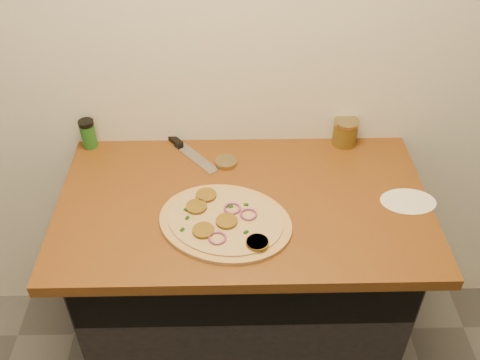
{
  "coord_description": "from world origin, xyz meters",
  "views": [
    {
      "loc": [
        -0.04,
        0.14,
        2.06
      ],
      "look_at": [
        -0.01,
        1.46,
        0.95
      ],
      "focal_mm": 40.0,
      "sensor_mm": 36.0,
      "label": 1
    }
  ],
  "objects_px": {
    "salsa_jar": "(345,132)",
    "spice_shaker": "(88,134)",
    "chefs_knife": "(183,147)",
    "pizza": "(225,222)"
  },
  "relations": [
    {
      "from": "salsa_jar",
      "to": "spice_shaker",
      "type": "bearing_deg",
      "value": 180.0
    },
    {
      "from": "chefs_knife",
      "to": "salsa_jar",
      "type": "distance_m",
      "value": 0.59
    },
    {
      "from": "pizza",
      "to": "spice_shaker",
      "type": "bearing_deg",
      "value": 139.96
    },
    {
      "from": "chefs_knife",
      "to": "salsa_jar",
      "type": "relative_size",
      "value": 2.67
    },
    {
      "from": "chefs_knife",
      "to": "spice_shaker",
      "type": "xyz_separation_m",
      "value": [
        -0.34,
        0.02,
        0.05
      ]
    },
    {
      "from": "chefs_knife",
      "to": "salsa_jar",
      "type": "xyz_separation_m",
      "value": [
        0.59,
        0.02,
        0.04
      ]
    },
    {
      "from": "chefs_knife",
      "to": "salsa_jar",
      "type": "height_order",
      "value": "salsa_jar"
    },
    {
      "from": "spice_shaker",
      "to": "pizza",
      "type": "bearing_deg",
      "value": -40.04
    },
    {
      "from": "salsa_jar",
      "to": "spice_shaker",
      "type": "distance_m",
      "value": 0.93
    },
    {
      "from": "pizza",
      "to": "salsa_jar",
      "type": "bearing_deg",
      "value": 43.48
    }
  ]
}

